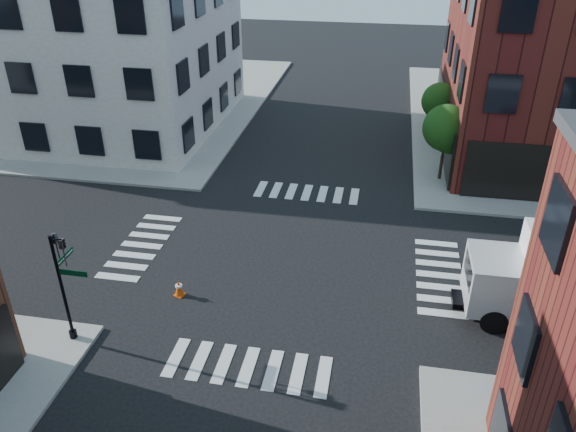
% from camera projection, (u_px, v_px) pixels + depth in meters
% --- Properties ---
extents(ground, '(120.00, 120.00, 0.00)m').
position_uv_depth(ground, '(284.00, 260.00, 25.98)').
color(ground, black).
rests_on(ground, ground).
extents(sidewalk_nw, '(30.00, 30.00, 0.15)m').
position_uv_depth(sidewalk_nw, '(86.00, 98.00, 47.26)').
color(sidewalk_nw, gray).
rests_on(sidewalk_nw, ground).
extents(building_nw, '(22.00, 16.00, 11.00)m').
position_uv_depth(building_nw, '(64.00, 47.00, 40.01)').
color(building_nw, beige).
rests_on(building_nw, ground).
extents(tree_near, '(2.69, 2.69, 4.49)m').
position_uv_depth(tree_near, '(447.00, 131.00, 31.83)').
color(tree_near, black).
rests_on(tree_near, ground).
extents(tree_far, '(2.43, 2.43, 4.07)m').
position_uv_depth(tree_far, '(441.00, 103.00, 37.13)').
color(tree_far, black).
rests_on(tree_far, ground).
extents(signal_pole, '(1.29, 1.24, 4.60)m').
position_uv_depth(signal_pole, '(64.00, 276.00, 19.90)').
color(signal_pole, black).
rests_on(signal_pole, ground).
extents(traffic_cone, '(0.51, 0.51, 0.75)m').
position_uv_depth(traffic_cone, '(179.00, 288.00, 23.46)').
color(traffic_cone, '#D54809').
rests_on(traffic_cone, ground).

